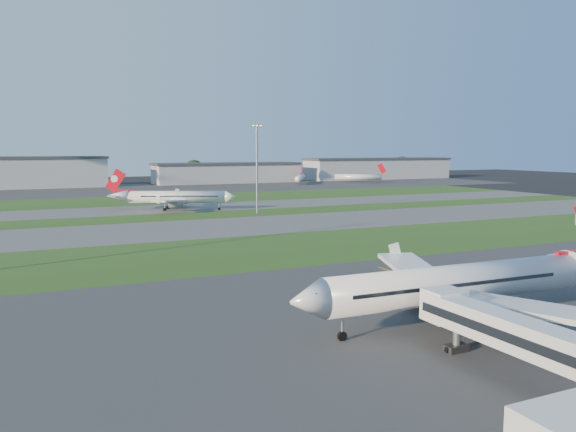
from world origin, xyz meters
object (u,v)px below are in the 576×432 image
airliner_taxiing (176,197)px  light_mast_centre (257,163)px  mini_jet_near (300,178)px  airliner_parked (460,284)px  mini_jet_far (358,177)px  jet_bridge (554,348)px

airliner_taxiing → light_mast_centre: size_ratio=1.33×
airliner_taxiing → mini_jet_near: bearing=-108.5°
airliner_parked → mini_jet_far: bearing=62.3°
jet_bridge → light_mast_centre: size_ratio=1.04×
jet_bridge → mini_jet_far: (131.67, 240.01, -0.73)m
light_mast_centre → airliner_taxiing: bearing=136.3°
mini_jet_near → light_mast_centre: (-72.54, -120.91, 11.53)m
airliner_parked → mini_jet_far: airliner_parked is taller
light_mast_centre → jet_bridge: bearing=-101.4°
jet_bridge → airliner_taxiing: airliner_taxiing is taller
airliner_taxiing → light_mast_centre: light_mast_centre is taller
airliner_parked → airliner_taxiing: airliner_parked is taller
airliner_parked → light_mast_centre: light_mast_centre is taller
mini_jet_far → airliner_parked: bearing=-89.0°
light_mast_centre → mini_jet_near: bearing=59.0°
jet_bridge → mini_jet_far: size_ratio=1.05×
mini_jet_near → light_mast_centre: bearing=-179.7°
light_mast_centre → mini_jet_far: bearing=47.5°
airliner_taxiing → mini_jet_far: airliner_taxiing is taller
jet_bridge → airliner_parked: airliner_parked is taller
jet_bridge → mini_jet_far: 273.76m
jet_bridge → light_mast_centre: bearing=78.6°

